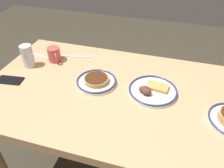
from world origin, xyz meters
name	(u,v)px	position (x,y,z in m)	size (l,w,h in m)	color
dining_table	(119,101)	(0.00, 0.00, 0.69)	(1.48, 0.85, 0.76)	tan
plate_near_main	(152,90)	(-0.17, -0.04, 0.77)	(0.26, 0.26, 0.05)	white
plate_center_pancakes	(96,81)	(0.14, -0.03, 0.77)	(0.22, 0.22, 0.04)	white
coffee_mug	(54,54)	(0.48, -0.19, 0.80)	(0.09, 0.10, 0.09)	#BF4C47
drinking_glass	(28,57)	(0.60, -0.09, 0.82)	(0.07, 0.07, 0.14)	silver
cell_phone	(10,80)	(0.62, 0.08, 0.76)	(0.14, 0.07, 0.01)	black
fork_near	(39,55)	(0.61, -0.21, 0.76)	(0.20, 0.06, 0.01)	silver
fork_far	(75,57)	(0.37, -0.26, 0.76)	(0.20, 0.06, 0.01)	silver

